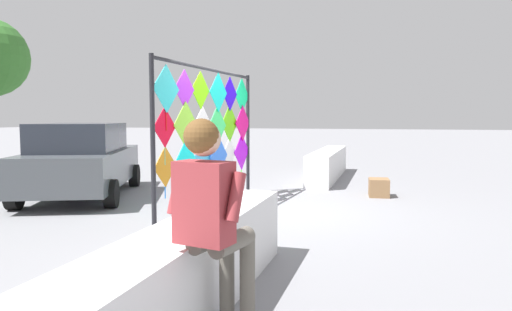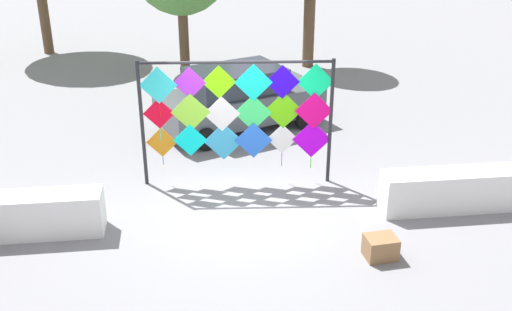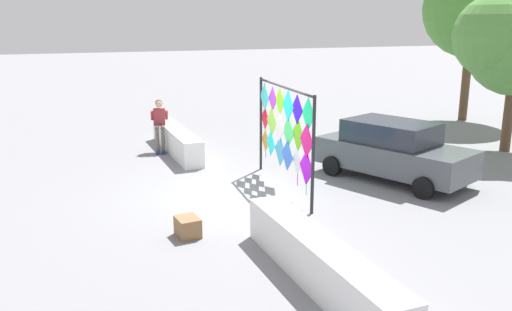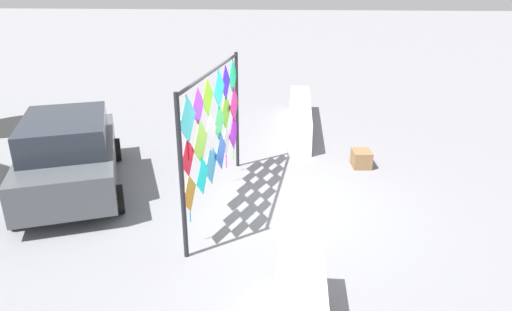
# 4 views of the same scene
# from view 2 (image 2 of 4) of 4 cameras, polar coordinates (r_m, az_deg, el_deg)

# --- Properties ---
(ground) EXTENTS (120.00, 120.00, 0.00)m
(ground) POSITION_cam_2_polar(r_m,az_deg,el_deg) (10.97, -1.13, -5.03)
(ground) COLOR gray
(plaza_ledge_right) EXTENTS (4.24, 0.56, 0.74)m
(plaza_ledge_right) POSITION_cam_2_polar(r_m,az_deg,el_deg) (11.72, 21.79, -2.86)
(plaza_ledge_right) COLOR white
(plaza_ledge_right) RESTS_ON ground
(kite_display_rack) EXTENTS (3.62, 0.38, 2.48)m
(kite_display_rack) POSITION_cam_2_polar(r_m,az_deg,el_deg) (11.29, -1.66, 4.36)
(kite_display_rack) COLOR #232328
(kite_display_rack) RESTS_ON ground
(parked_car) EXTENTS (4.15, 2.95, 1.48)m
(parked_car) POSITION_cam_2_polar(r_m,az_deg,el_deg) (14.29, -1.60, 5.49)
(parked_car) COLOR #4C5156
(parked_car) RESTS_ON ground
(cardboard_box_large) EXTENTS (0.52, 0.43, 0.36)m
(cardboard_box_large) POSITION_cam_2_polar(r_m,az_deg,el_deg) (9.75, 11.70, -8.49)
(cardboard_box_large) COLOR olive
(cardboard_box_large) RESTS_ON ground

